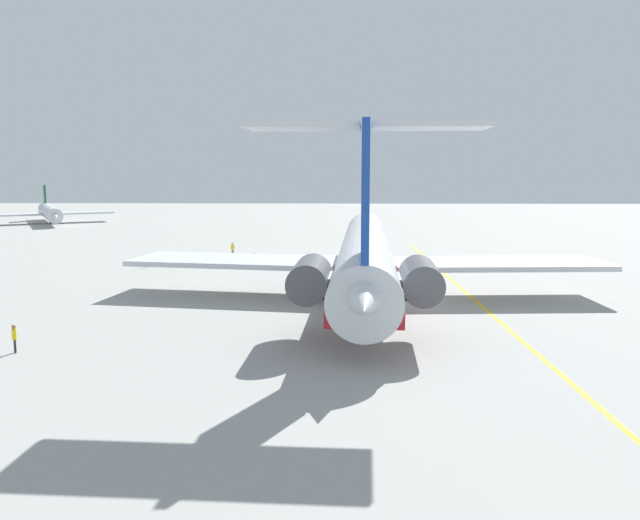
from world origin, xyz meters
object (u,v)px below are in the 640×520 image
object	(u,v)px
ground_crew_near_nose	(152,257)
ground_crew_near_tail	(14,335)
main_jetliner	(366,256)
ground_crew_portside	(233,248)
safety_cone_nose	(254,254)
airliner_far_right	(50,213)

from	to	relation	value
ground_crew_near_nose	ground_crew_near_tail	world-z (taller)	ground_crew_near_tail
main_jetliner	ground_crew_portside	distance (m)	31.50
ground_crew_near_tail	ground_crew_portside	size ratio (longest dim) A/B	0.97
ground_crew_near_nose	ground_crew_near_tail	size ratio (longest dim) A/B	0.95
main_jetliner	ground_crew_near_tail	distance (m)	27.96
main_jetliner	ground_crew_near_nose	bearing A→B (deg)	54.91
main_jetliner	ground_crew_portside	bearing A→B (deg)	33.04
main_jetliner	ground_crew_portside	size ratio (longest dim) A/B	26.15
ground_crew_portside	safety_cone_nose	bearing A→B (deg)	-85.73
main_jetliner	safety_cone_nose	size ratio (longest dim) A/B	87.10
ground_crew_near_tail	ground_crew_portside	world-z (taller)	ground_crew_portside
airliner_far_right	ground_crew_near_nose	distance (m)	69.12
airliner_far_right	safety_cone_nose	xyz separation A→B (m)	(-48.97, -48.36, -1.98)
airliner_far_right	ground_crew_near_tail	size ratio (longest dim) A/B	13.54
ground_crew_near_nose	ground_crew_portside	bearing A→B (deg)	-76.23
airliner_far_right	safety_cone_nose	size ratio (longest dim) A/B	43.78
ground_crew_near_nose	safety_cone_nose	world-z (taller)	ground_crew_near_nose
ground_crew_near_tail	safety_cone_nose	xyz separation A→B (m)	(44.19, -9.25, -0.85)
main_jetliner	safety_cone_nose	bearing A→B (deg)	28.18
main_jetliner	ground_crew_near_tail	size ratio (longest dim) A/B	26.95
ground_crew_portside	safety_cone_nose	distance (m)	2.92
ground_crew_near_tail	ground_crew_portside	bearing A→B (deg)	67.23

